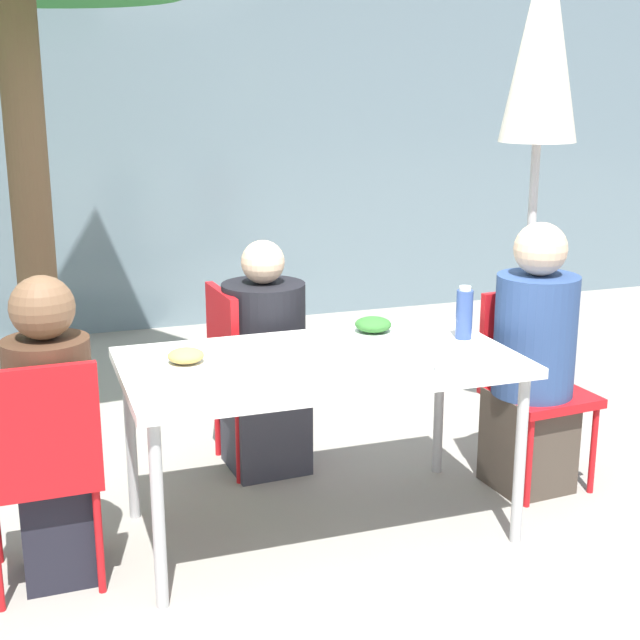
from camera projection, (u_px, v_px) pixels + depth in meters
ground_plane at (320, 529)px, 3.62m from camera, size 24.00×24.00×0.00m
building_facade at (164, 120)px, 6.34m from camera, size 10.00×0.20×3.00m
dining_table at (320, 371)px, 3.44m from camera, size 1.51×0.82×0.73m
chair_left at (40, 458)px, 3.06m from camera, size 0.41×0.41×0.86m
person_left at (53, 436)px, 3.14m from camera, size 0.30×0.30×1.12m
chair_right at (530, 373)px, 3.97m from camera, size 0.43×0.43×0.86m
person_right at (533, 366)px, 3.86m from camera, size 0.35×0.35×1.19m
chair_far at (245, 364)px, 4.09m from camera, size 0.42×0.42×0.86m
person_far at (265, 366)px, 4.08m from camera, size 0.38×0.38×1.08m
closed_umbrella at (542, 58)px, 4.19m from camera, size 0.37×0.37×2.47m
plate_0 at (186, 360)px, 3.32m from camera, size 0.25×0.25×0.07m
plate_1 at (373, 328)px, 3.73m from camera, size 0.28×0.28×0.08m
bottle at (464, 313)px, 3.66m from camera, size 0.07×0.07×0.22m
drinking_cup at (445, 362)px, 3.24m from camera, size 0.07×0.07×0.08m
salad_bowl at (251, 375)px, 3.14m from camera, size 0.15×0.15×0.05m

